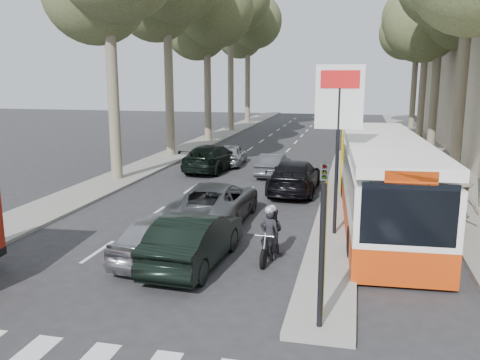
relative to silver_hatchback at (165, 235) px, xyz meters
The scene contains 23 objects.
ground 2.53m from the silver_hatchback, 52.75° to the right, with size 120.00×120.00×0.00m, color #28282B.
sidewalk_right 25.18m from the silver_hatchback, 66.42° to the left, with size 3.20×70.00×0.12m, color gray.
median_left 26.88m from the silver_hatchback, 104.07° to the left, with size 2.40×64.00×0.12m, color gray.
traffic_island 10.24m from the silver_hatchback, 62.51° to the left, with size 1.50×26.00×0.16m, color gray.
billboard 6.37m from the silver_hatchback, 33.02° to the left, with size 1.50×12.10×5.60m.
traffic_light_island 6.10m from the silver_hatchback, 36.03° to the right, with size 0.16×0.41×3.60m.
tree_l_c 28.49m from the silver_hatchback, 103.54° to the left, with size 7.40×7.20×13.71m.
tree_l_d 36.48m from the silver_hatchback, 100.61° to the left, with size 7.40×7.20×15.66m.
tree_l_e 43.84m from the silver_hatchback, 98.77° to the left, with size 7.40×7.20×14.49m.
tree_r_c 27.84m from the silver_hatchback, 66.53° to the left, with size 7.40×7.20×13.32m.
tree_r_d 35.43m from the silver_hatchback, 71.77° to the left, with size 7.40×7.20×14.88m.
tree_r_e 42.69m from the silver_hatchback, 75.09° to the left, with size 7.40×7.20×14.10m.
silver_hatchback is the anchor object (origin of this frame).
dark_hatchback 1.00m from the silver_hatchback, 14.88° to the right, with size 1.58×4.54×1.50m, color black.
queue_car_a 4.08m from the silver_hatchback, 84.82° to the left, with size 2.43×5.28×1.47m, color #4C4F54.
queue_car_b 9.79m from the silver_hatchback, 74.44° to the left, with size 2.07×5.10×1.48m, color black.
queue_car_c 15.85m from the silver_hatchback, 97.07° to the left, with size 1.51×3.75×1.28m, color #A2A5AA.
queue_car_d 13.11m from the silver_hatchback, 85.48° to the left, with size 1.25×3.60×1.19m, color #4E5056.
queue_car_e 13.97m from the silver_hatchback, 100.44° to the left, with size 2.08×5.11×1.48m, color black.
city_bus 8.12m from the silver_hatchback, 38.98° to the left, with size 3.28×12.05×3.14m.
motorcycle 3.07m from the silver_hatchback, 13.58° to the left, with size 0.70×1.91×1.63m.
pedestrian_near 9.51m from the silver_hatchback, 24.30° to the left, with size 0.93×0.45×1.58m, color #3A314A.
pedestrian_far 9.79m from the silver_hatchback, 26.24° to the left, with size 1.20×0.53×1.85m, color #695D4F.
Camera 1 is at (3.83, -11.34, 5.28)m, focal length 38.00 mm.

